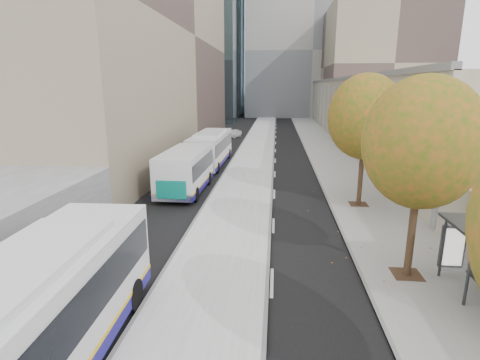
# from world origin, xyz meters

# --- Properties ---
(bus_platform) EXTENTS (4.25, 150.00, 0.15)m
(bus_platform) POSITION_xyz_m (-3.88, 35.00, 0.07)
(bus_platform) COLOR #B3B3B3
(bus_platform) RESTS_ON ground
(sidewalk) EXTENTS (4.75, 150.00, 0.08)m
(sidewalk) POSITION_xyz_m (4.12, 35.00, 0.04)
(sidewalk) COLOR gray
(sidewalk) RESTS_ON ground
(building_tan) EXTENTS (18.00, 92.00, 8.00)m
(building_tan) POSITION_xyz_m (15.50, 64.00, 4.00)
(building_tan) COLOR #A8A187
(building_tan) RESTS_ON ground
(building_midrise) EXTENTS (24.00, 46.00, 25.00)m
(building_midrise) POSITION_xyz_m (-22.50, 41.00, 12.50)
(building_midrise) COLOR gray
(building_midrise) RESTS_ON ground
(building_far_block) EXTENTS (30.00, 18.00, 30.00)m
(building_far_block) POSITION_xyz_m (6.00, 96.00, 15.00)
(building_far_block) COLOR gray
(building_far_block) RESTS_ON ground
(tree_c) EXTENTS (4.20, 4.20, 7.28)m
(tree_c) POSITION_xyz_m (3.60, 13.00, 5.25)
(tree_c) COLOR #301C14
(tree_c) RESTS_ON sidewalk
(tree_d) EXTENTS (4.40, 4.40, 7.60)m
(tree_d) POSITION_xyz_m (3.60, 22.00, 5.47)
(tree_d) COLOR #301C14
(tree_d) RESTS_ON sidewalk
(bus_far) EXTENTS (2.88, 17.77, 2.96)m
(bus_far) POSITION_xyz_m (-7.73, 29.32, 1.62)
(bus_far) COLOR silver
(bus_far) RESTS_ON ground
(distant_car) EXTENTS (2.36, 3.72, 1.18)m
(distant_car) POSITION_xyz_m (-7.73, 52.89, 0.59)
(distant_car) COLOR silver
(distant_car) RESTS_ON ground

